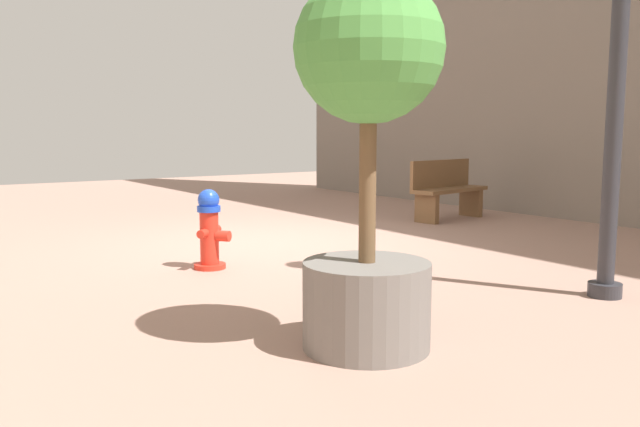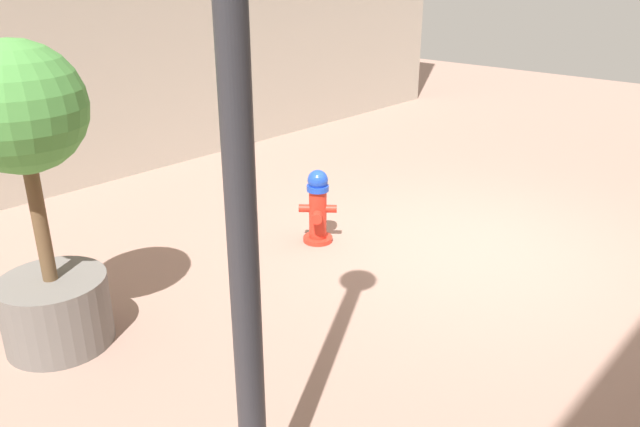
{
  "view_description": "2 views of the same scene",
  "coord_description": "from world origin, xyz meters",
  "views": [
    {
      "loc": [
        4.21,
        6.98,
        1.42
      ],
      "look_at": [
        0.63,
        1.84,
        0.61
      ],
      "focal_mm": 36.34,
      "sensor_mm": 36.0,
      "label": 1
    },
    {
      "loc": [
        -2.8,
        5.51,
        2.85
      ],
      "look_at": [
        0.76,
        1.59,
        0.7
      ],
      "focal_mm": 34.55,
      "sensor_mm": 36.0,
      "label": 2
    }
  ],
  "objects": [
    {
      "name": "planter_tree",
      "position": [
        1.61,
        3.78,
        1.4
      ],
      "size": [
        0.94,
        0.94,
        2.4
      ],
      "color": "slate",
      "rests_on": "ground_plane"
    },
    {
      "name": "fire_hydrant",
      "position": [
        1.39,
        0.94,
        0.41
      ],
      "size": [
        0.37,
        0.37,
        0.82
      ],
      "color": "red",
      "rests_on": "ground_plane"
    },
    {
      "name": "ground_plane",
      "position": [
        0.0,
        0.0,
        0.0
      ],
      "size": [
        23.4,
        23.4,
        0.0
      ],
      "primitive_type": "plane",
      "color": "#9E7A6B"
    }
  ]
}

